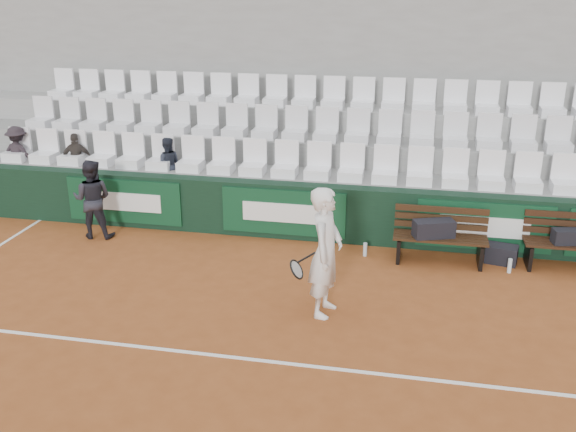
% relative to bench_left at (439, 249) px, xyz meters
% --- Properties ---
extents(ground, '(80.00, 80.00, 0.00)m').
position_rel_bench_left_xyz_m(ground, '(-2.49, -3.40, -0.23)').
color(ground, brown).
rests_on(ground, ground).
extents(court_baseline, '(18.00, 0.06, 0.01)m').
position_rel_bench_left_xyz_m(court_baseline, '(-2.49, -3.40, -0.22)').
color(court_baseline, white).
rests_on(court_baseline, ground).
extents(back_barrier, '(18.00, 0.34, 1.00)m').
position_rel_bench_left_xyz_m(back_barrier, '(-2.42, 0.59, 0.28)').
color(back_barrier, black).
rests_on(back_barrier, ground).
extents(grandstand_tier_front, '(18.00, 0.95, 1.00)m').
position_rel_bench_left_xyz_m(grandstand_tier_front, '(-2.49, 1.23, 0.28)').
color(grandstand_tier_front, gray).
rests_on(grandstand_tier_front, ground).
extents(grandstand_tier_mid, '(18.00, 0.95, 1.45)m').
position_rel_bench_left_xyz_m(grandstand_tier_mid, '(-2.49, 2.18, 0.50)').
color(grandstand_tier_mid, gray).
rests_on(grandstand_tier_mid, ground).
extents(grandstand_tier_back, '(18.00, 0.95, 1.90)m').
position_rel_bench_left_xyz_m(grandstand_tier_back, '(-2.49, 3.13, 0.72)').
color(grandstand_tier_back, '#999996').
rests_on(grandstand_tier_back, ground).
extents(grandstand_rear_wall, '(18.00, 0.30, 4.40)m').
position_rel_bench_left_xyz_m(grandstand_rear_wall, '(-2.49, 3.75, 1.98)').
color(grandstand_rear_wall, gray).
rests_on(grandstand_rear_wall, ground).
extents(seat_row_front, '(11.90, 0.44, 0.63)m').
position_rel_bench_left_xyz_m(seat_row_front, '(-2.49, 1.05, 1.09)').
color(seat_row_front, white).
rests_on(seat_row_front, grandstand_tier_front).
extents(seat_row_mid, '(11.90, 0.44, 0.63)m').
position_rel_bench_left_xyz_m(seat_row_mid, '(-2.49, 2.00, 1.54)').
color(seat_row_mid, silver).
rests_on(seat_row_mid, grandstand_tier_mid).
extents(seat_row_back, '(11.90, 0.44, 0.63)m').
position_rel_bench_left_xyz_m(seat_row_back, '(-2.49, 2.95, 1.99)').
color(seat_row_back, white).
rests_on(seat_row_back, grandstand_tier_back).
extents(bench_left, '(1.50, 0.56, 0.45)m').
position_rel_bench_left_xyz_m(bench_left, '(0.00, 0.00, 0.00)').
color(bench_left, '#331D0F').
rests_on(bench_left, ground).
extents(bench_right, '(1.50, 0.56, 0.45)m').
position_rel_bench_left_xyz_m(bench_right, '(2.06, 0.14, 0.00)').
color(bench_right, black).
rests_on(bench_right, ground).
extents(sports_bag_left, '(0.71, 0.48, 0.28)m').
position_rel_bench_left_xyz_m(sports_bag_left, '(-0.12, -0.02, 0.36)').
color(sports_bag_left, black).
rests_on(sports_bag_left, bench_left).
extents(sports_bag_right, '(0.53, 0.32, 0.23)m').
position_rel_bench_left_xyz_m(sports_bag_right, '(1.97, 0.11, 0.34)').
color(sports_bag_right, black).
rests_on(sports_bag_right, bench_right).
extents(sports_bag_ground, '(0.55, 0.41, 0.30)m').
position_rel_bench_left_xyz_m(sports_bag_ground, '(1.00, 0.18, -0.07)').
color(sports_bag_ground, black).
rests_on(sports_bag_ground, ground).
extents(water_bottle_near, '(0.07, 0.07, 0.23)m').
position_rel_bench_left_xyz_m(water_bottle_near, '(-1.20, 0.01, -0.11)').
color(water_bottle_near, silver).
rests_on(water_bottle_near, ground).
extents(water_bottle_far, '(0.07, 0.07, 0.23)m').
position_rel_bench_left_xyz_m(water_bottle_far, '(1.09, -0.19, -0.11)').
color(water_bottle_far, silver).
rests_on(water_bottle_far, ground).
extents(tennis_player, '(0.76, 0.72, 1.82)m').
position_rel_bench_left_xyz_m(tennis_player, '(-1.59, -2.04, 0.69)').
color(tennis_player, white).
rests_on(tennis_player, ground).
extents(ball_kid, '(0.76, 0.63, 1.43)m').
position_rel_bench_left_xyz_m(ball_kid, '(-6.04, -0.08, 0.49)').
color(ball_kid, '#212129').
rests_on(ball_kid, ground).
extents(spectator_a, '(0.77, 0.49, 1.12)m').
position_rel_bench_left_xyz_m(spectator_a, '(-8.18, 1.10, 1.34)').
color(spectator_a, black).
rests_on(spectator_a, grandstand_tier_front).
extents(spectator_b, '(0.66, 0.42, 1.04)m').
position_rel_bench_left_xyz_m(spectator_b, '(-6.93, 1.10, 1.29)').
color(spectator_b, '#332D28').
rests_on(spectator_b, grandstand_tier_front).
extents(spectator_c, '(0.60, 0.53, 1.04)m').
position_rel_bench_left_xyz_m(spectator_c, '(-5.07, 1.10, 1.30)').
color(spectator_c, '#202430').
rests_on(spectator_c, grandstand_tier_front).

